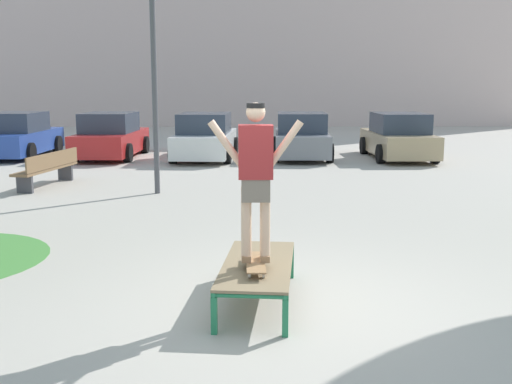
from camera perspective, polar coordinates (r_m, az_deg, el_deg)
The scene contains 11 objects.
ground_plane at distance 6.93m, azimuth 3.14°, elevation -10.48°, with size 120.00×120.00×0.00m, color #B2AA9E.
skate_box at distance 6.85m, azimuth 0.16°, elevation -7.04°, with size 0.95×1.97×0.46m.
skateboard at distance 6.58m, azimuth -0.03°, elevation -6.65°, with size 0.21×0.80×0.09m.
skater at distance 6.37m, azimuth -0.03°, elevation 1.96°, with size 1.00×0.28×1.69m.
car_blue at distance 22.10m, azimuth -21.40°, elevation 4.89°, with size 2.00×4.24×1.50m.
car_red at distance 20.94m, azimuth -13.45°, elevation 5.05°, with size 2.04×4.26×1.50m.
car_white at distance 20.08m, azimuth -4.79°, elevation 5.09°, with size 2.11×4.30×1.50m.
car_grey at distance 20.35m, azimuth 4.26°, elevation 5.16°, with size 2.06×4.27×1.50m.
car_tan at distance 20.62m, azimuth 13.20°, elevation 4.99°, with size 1.96×4.22×1.50m.
park_bench at distance 15.39m, azimuth -18.93°, elevation 2.14°, with size 0.88×2.44×0.83m.
light_post at distance 13.75m, azimuth -9.68°, elevation 15.77°, with size 0.36×0.36×5.83m.
Camera 1 is at (-0.45, -6.47, 2.43)m, focal length 42.65 mm.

